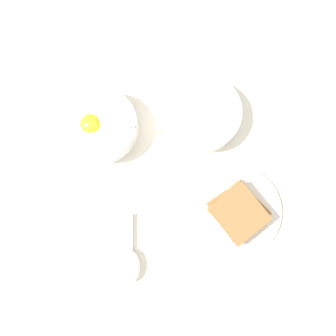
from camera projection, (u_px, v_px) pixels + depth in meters
ground_plane at (134, 189)px, 0.74m from camera, size 3.00×3.00×0.00m
egg_bowl at (101, 126)px, 0.73m from camera, size 0.16×0.16×0.08m
toast_plate at (235, 210)px, 0.73m from camera, size 0.20×0.20×0.01m
toast_sandwich at (238, 212)px, 0.70m from camera, size 0.11×0.11×0.04m
soup_spoon at (128, 262)px, 0.70m from camera, size 0.14×0.11×0.03m
congee_bowl at (202, 114)px, 0.74m from camera, size 0.17×0.17×0.05m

